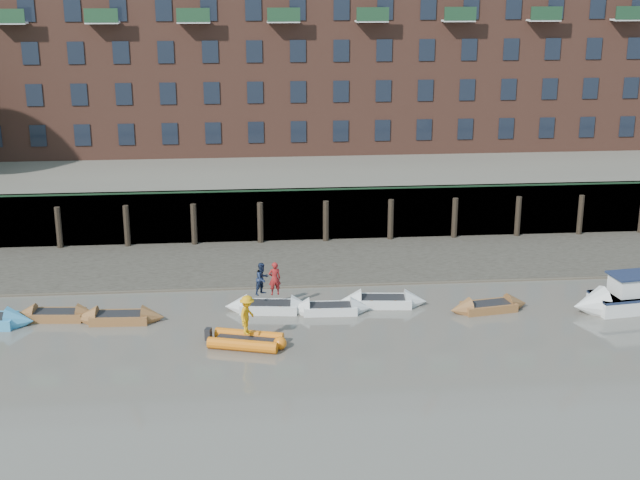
{
  "coord_description": "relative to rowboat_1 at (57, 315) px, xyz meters",
  "views": [
    {
      "loc": [
        -2.9,
        -30.21,
        16.46
      ],
      "look_at": [
        0.79,
        12.0,
        3.2
      ],
      "focal_mm": 50.0,
      "sensor_mm": 36.0,
      "label": 1
    }
  ],
  "objects": [
    {
      "name": "apartment_terrace",
      "position": [
        12.08,
        26.44,
        12.62
      ],
      "size": [
        80.6,
        15.56,
        20.98
      ],
      "color": "brown",
      "rests_on": "bank_terrace"
    },
    {
      "name": "rowboat_6",
      "position": [
        21.04,
        -0.74,
        -0.0
      ],
      "size": [
        4.21,
        1.86,
        1.18
      ],
      "rotation": [
        0.0,
        0.0,
        0.17
      ],
      "color": "brown",
      "rests_on": "ground"
    },
    {
      "name": "person_rower_a",
      "position": [
        10.53,
        0.17,
        1.48
      ],
      "size": [
        0.68,
        0.51,
        1.67
      ],
      "primitive_type": "imported",
      "rotation": [
        0.0,
        0.0,
        3.33
      ],
      "color": "maroon",
      "rests_on": "rowboat_3"
    },
    {
      "name": "rowboat_1",
      "position": [
        0.0,
        0.0,
        0.0
      ],
      "size": [
        4.15,
        1.52,
        1.18
      ],
      "rotation": [
        0.0,
        0.0,
        -0.08
      ],
      "color": "brown",
      "rests_on": "ground"
    },
    {
      "name": "person_rib_crew",
      "position": [
        9.15,
        -3.83,
        1.25
      ],
      "size": [
        1.06,
        1.33,
        1.79
      ],
      "primitive_type": "imported",
      "rotation": [
        0.0,
        0.0,
        1.18
      ],
      "color": "orange",
      "rests_on": "rib_tender"
    },
    {
      "name": "rowboat_3",
      "position": [
        10.24,
        0.14,
        0.02
      ],
      "size": [
        4.49,
        1.78,
        1.27
      ],
      "rotation": [
        0.0,
        0.0,
        -0.12
      ],
      "color": "silver",
      "rests_on": "ground"
    },
    {
      "name": "ground",
      "position": [
        12.08,
        -10.55,
        -0.21
      ],
      "size": [
        220.0,
        220.0,
        0.0
      ],
      "primitive_type": "plane",
      "color": "#5F5A51",
      "rests_on": "ground"
    },
    {
      "name": "rowboat_4",
      "position": [
        13.2,
        -0.31,
        0.0
      ],
      "size": [
        4.1,
        1.3,
        1.18
      ],
      "rotation": [
        0.0,
        0.0,
        -0.03
      ],
      "color": "silver",
      "rests_on": "ground"
    },
    {
      "name": "rowboat_2",
      "position": [
        3.08,
        -0.61,
        0.01
      ],
      "size": [
        4.29,
        1.41,
        1.23
      ],
      "rotation": [
        0.0,
        0.0,
        -0.04
      ],
      "color": "brown",
      "rests_on": "ground"
    },
    {
      "name": "mud_band",
      "position": [
        12.08,
        4.05,
        -0.21
      ],
      "size": [
        110.0,
        1.6,
        0.1
      ],
      "primitive_type": "cube",
      "color": "#4C4336",
      "rests_on": "ground"
    },
    {
      "name": "motor_launch",
      "position": [
        27.5,
        -1.25,
        0.39
      ],
      "size": [
        5.93,
        2.64,
        2.36
      ],
      "rotation": [
        0.0,
        0.0,
        3.28
      ],
      "color": "silver",
      "rests_on": "ground"
    },
    {
      "name": "river_wall",
      "position": [
        12.08,
        11.83,
        1.39
      ],
      "size": [
        110.0,
        1.23,
        3.3
      ],
      "color": "#2D2A26",
      "rests_on": "ground"
    },
    {
      "name": "rowboat_5",
      "position": [
        15.93,
        0.41,
        0.02
      ],
      "size": [
        4.48,
        1.68,
        1.27
      ],
      "rotation": [
        0.0,
        0.0,
        -0.1
      ],
      "color": "silver",
      "rests_on": "ground"
    },
    {
      "name": "rib_tender",
      "position": [
        9.2,
        -3.95,
        0.05
      ],
      "size": [
        3.56,
        2.45,
        0.6
      ],
      "rotation": [
        0.0,
        0.0,
        -0.29
      ],
      "color": "orange",
      "rests_on": "ground"
    },
    {
      "name": "person_rower_b",
      "position": [
        9.92,
        0.27,
        1.45
      ],
      "size": [
        0.99,
        0.98,
        1.62
      ],
      "primitive_type": "imported",
      "rotation": [
        0.0,
        0.0,
        0.76
      ],
      "color": "#19233F",
      "rests_on": "rowboat_3"
    },
    {
      "name": "foreshore",
      "position": [
        12.08,
        7.45,
        -0.21
      ],
      "size": [
        110.0,
        8.0,
        0.5
      ],
      "primitive_type": "cube",
      "color": "#3D382F",
      "rests_on": "ground"
    },
    {
      "name": "bank_terrace",
      "position": [
        12.08,
        25.45,
        1.39
      ],
      "size": [
        110.0,
        28.0,
        3.2
      ],
      "primitive_type": "cube",
      "color": "#5E594D",
      "rests_on": "ground"
    }
  ]
}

